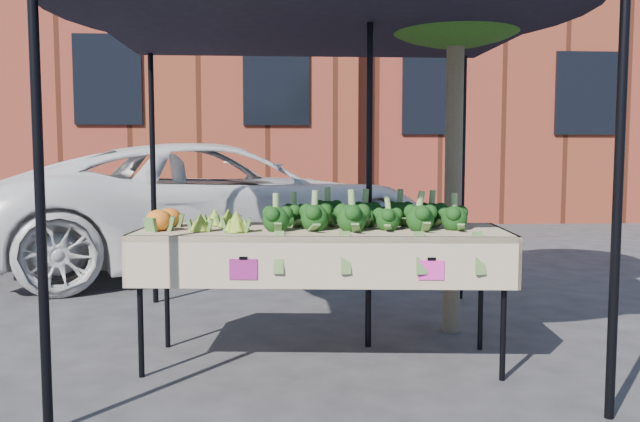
{
  "coord_description": "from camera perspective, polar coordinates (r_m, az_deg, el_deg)",
  "views": [
    {
      "loc": [
        -0.45,
        -4.17,
        1.4
      ],
      "look_at": [
        -0.17,
        0.34,
        1.0
      ],
      "focal_mm": 37.12,
      "sensor_mm": 36.0,
      "label": 1
    }
  ],
  "objects": [
    {
      "name": "romanesco_cluster",
      "position": [
        4.38,
        -8.58,
        -0.41
      ],
      "size": [
        0.4,
        0.54,
        0.17
      ],
      "primitive_type": "ellipsoid",
      "color": "#9AB731",
      "rests_on": "table"
    },
    {
      "name": "ground",
      "position": [
        4.42,
        2.6,
        -13.4
      ],
      "size": [
        90.0,
        90.0,
        0.0
      ],
      "primitive_type": "plane",
      "color": "#2C2C2F"
    },
    {
      "name": "vehicle",
      "position": [
        8.33,
        -8.93,
        14.15
      ],
      "size": [
        2.3,
        2.88,
        5.45
      ],
      "primitive_type": "imported",
      "rotation": [
        0.0,
        0.0,
        1.93
      ],
      "color": "white",
      "rests_on": "ground"
    },
    {
      "name": "broccoli_heap",
      "position": [
        4.39,
        3.73,
        -0.01
      ],
      "size": [
        1.34,
        0.54,
        0.23
      ],
      "primitive_type": "ellipsoid",
      "color": "black",
      "rests_on": "table"
    },
    {
      "name": "building_left",
      "position": [
        17.08,
        -19.61,
        15.22
      ],
      "size": [
        12.0,
        8.0,
        9.0
      ],
      "primitive_type": "cube",
      "color": "brown",
      "rests_on": "ground"
    },
    {
      "name": "table",
      "position": [
        4.42,
        0.16,
        -7.35
      ],
      "size": [
        2.46,
        1.01,
        0.9
      ],
      "color": "tan",
      "rests_on": "ground"
    },
    {
      "name": "cauliflower_pair",
      "position": [
        4.46,
        -13.29,
        -0.5
      ],
      "size": [
        0.2,
        0.4,
        0.16
      ],
      "primitive_type": "ellipsoid",
      "color": "orange",
      "rests_on": "table"
    },
    {
      "name": "building_right",
      "position": [
        18.48,
        20.92,
        13.59
      ],
      "size": [
        12.0,
        8.0,
        8.5
      ],
      "primitive_type": "cube",
      "color": "brown",
      "rests_on": "ground"
    },
    {
      "name": "street_tree",
      "position": [
        5.23,
        11.56,
        10.76
      ],
      "size": [
        1.96,
        1.96,
        3.86
      ],
      "primitive_type": null,
      "color": "#1E4C14",
      "rests_on": "ground"
    },
    {
      "name": "canopy",
      "position": [
        4.74,
        -0.07,
        4.7
      ],
      "size": [
        3.16,
        3.16,
        2.74
      ],
      "primitive_type": null,
      "color": "black",
      "rests_on": "ground"
    }
  ]
}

